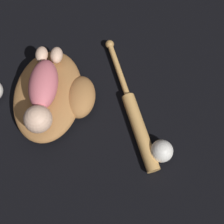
# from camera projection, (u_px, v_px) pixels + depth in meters

# --- Properties ---
(ground_plane) EXTENTS (6.00, 6.00, 0.00)m
(ground_plane) POSITION_uv_depth(u_px,v_px,m) (35.00, 109.00, 1.15)
(ground_plane) COLOR black
(baseball_glove) EXTENTS (0.42, 0.36, 0.08)m
(baseball_glove) POSITION_uv_depth(u_px,v_px,m) (53.00, 95.00, 1.13)
(baseball_glove) COLOR #A8703D
(baseball_glove) RESTS_ON ground
(baby_figure) EXTENTS (0.34, 0.18, 0.09)m
(baby_figure) POSITION_uv_depth(u_px,v_px,m) (42.00, 92.00, 1.04)
(baby_figure) COLOR #D16670
(baby_figure) RESTS_ON baseball_glove
(baseball_bat) EXTENTS (0.45, 0.35, 0.05)m
(baseball_bat) POSITION_uv_depth(u_px,v_px,m) (135.00, 118.00, 1.11)
(baseball_bat) COLOR tan
(baseball_bat) RESTS_ON ground
(baseball) EXTENTS (0.08, 0.08, 0.08)m
(baseball) POSITION_uv_depth(u_px,v_px,m) (161.00, 152.00, 1.05)
(baseball) COLOR white
(baseball) RESTS_ON ground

